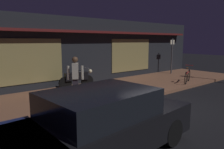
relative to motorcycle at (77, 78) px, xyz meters
name	(u,v)px	position (x,y,z in m)	size (l,w,h in m)	color
ground_plane	(164,106)	(1.26, -4.12, -0.65)	(60.00, 60.00, 0.00)	black
sidewalk_slab	(112,90)	(1.26, -1.12, -0.57)	(18.00, 4.00, 0.15)	brown
storefront_building	(76,51)	(1.26, 2.27, 1.16)	(18.00, 3.30, 3.60)	black
motorcycle	(77,78)	(0.00, 0.00, 0.00)	(1.69, 0.60, 0.97)	black
bicycle_parked	(187,76)	(5.32, -2.59, -0.14)	(1.55, 0.69, 0.91)	black
person_photographer	(75,78)	(-1.12, -1.82, 0.38)	(0.56, 0.44, 1.67)	#28232D
sign_post	(172,54)	(7.42, -0.07, 0.86)	(0.44, 0.09, 2.40)	#47474C
parked_car_far	(104,123)	(-2.51, -5.39, 0.06)	(4.22, 2.06, 1.42)	black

